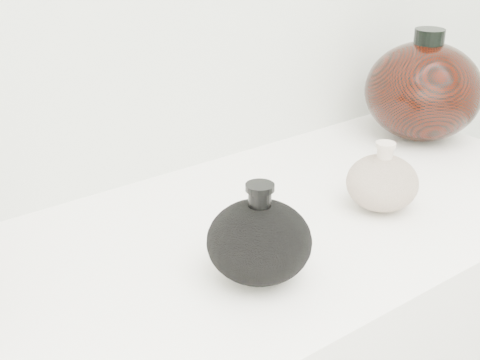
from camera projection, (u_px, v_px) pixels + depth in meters
black_gourd_vase at (259, 241)px, 0.83m from camera, size 0.16×0.16×0.13m
cream_gourd_vase at (382, 182)px, 1.01m from camera, size 0.12×0.12×0.11m
right_round_pot at (423, 91)px, 1.26m from camera, size 0.25×0.25×0.21m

